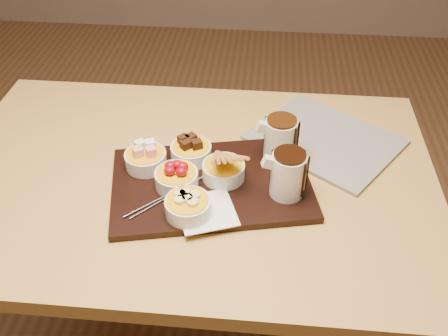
# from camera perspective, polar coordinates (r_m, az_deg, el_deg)

# --- Properties ---
(dining_table) EXTENTS (1.20, 0.80, 0.75)m
(dining_table) POSITION_cam_1_polar(r_m,az_deg,el_deg) (1.29, -3.82, -3.90)
(dining_table) COLOR #BF9347
(dining_table) RESTS_ON ground
(serving_board) EXTENTS (0.51, 0.39, 0.02)m
(serving_board) POSITION_cam_1_polar(r_m,az_deg,el_deg) (1.17, -1.46, -1.83)
(serving_board) COLOR black
(serving_board) RESTS_ON dining_table
(napkin) EXTENTS (0.15, 0.15, 0.00)m
(napkin) POSITION_cam_1_polar(r_m,az_deg,el_deg) (1.09, -1.99, -4.96)
(napkin) COLOR white
(napkin) RESTS_ON serving_board
(bowl_marshmallows) EXTENTS (0.10, 0.10, 0.04)m
(bowl_marshmallows) POSITION_cam_1_polar(r_m,az_deg,el_deg) (1.21, -8.92, 0.95)
(bowl_marshmallows) COLOR silver
(bowl_marshmallows) RESTS_ON serving_board
(bowl_cake) EXTENTS (0.10, 0.10, 0.04)m
(bowl_cake) POSITION_cam_1_polar(r_m,az_deg,el_deg) (1.22, -3.78, 1.79)
(bowl_cake) COLOR silver
(bowl_cake) RESTS_ON serving_board
(bowl_strawberries) EXTENTS (0.10, 0.10, 0.04)m
(bowl_strawberries) POSITION_cam_1_polar(r_m,az_deg,el_deg) (1.15, -5.44, -1.26)
(bowl_strawberries) COLOR silver
(bowl_strawberries) RESTS_ON serving_board
(bowl_biscotti) EXTENTS (0.10, 0.10, 0.04)m
(bowl_biscotti) POSITION_cam_1_polar(r_m,az_deg,el_deg) (1.16, -0.06, -0.36)
(bowl_biscotti) COLOR silver
(bowl_biscotti) RESTS_ON serving_board
(bowl_bananas) EXTENTS (0.10, 0.10, 0.04)m
(bowl_bananas) POSITION_cam_1_polar(r_m,az_deg,el_deg) (1.08, -4.14, -4.47)
(bowl_bananas) COLOR silver
(bowl_bananas) RESTS_ON serving_board
(pitcher_dark_chocolate) EXTENTS (0.09, 0.09, 0.11)m
(pitcher_dark_chocolate) POSITION_cam_1_polar(r_m,az_deg,el_deg) (1.11, 7.31, -0.77)
(pitcher_dark_chocolate) COLOR silver
(pitcher_dark_chocolate) RESTS_ON serving_board
(pitcher_milk_chocolate) EXTENTS (0.09, 0.09, 0.11)m
(pitcher_milk_chocolate) POSITION_cam_1_polar(r_m,az_deg,el_deg) (1.21, 6.44, 3.23)
(pitcher_milk_chocolate) COLOR silver
(pitcher_milk_chocolate) RESTS_ON serving_board
(fondue_skewers) EXTENTS (0.20, 0.21, 0.01)m
(fondue_skewers) POSITION_cam_1_polar(r_m,az_deg,el_deg) (1.14, -5.84, -2.70)
(fondue_skewers) COLOR silver
(fondue_skewers) RESTS_ON serving_board
(newspaper) EXTENTS (0.45, 0.43, 0.01)m
(newspaper) POSITION_cam_1_polar(r_m,az_deg,el_deg) (1.34, 11.46, 3.20)
(newspaper) COLOR beige
(newspaper) RESTS_ON dining_table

